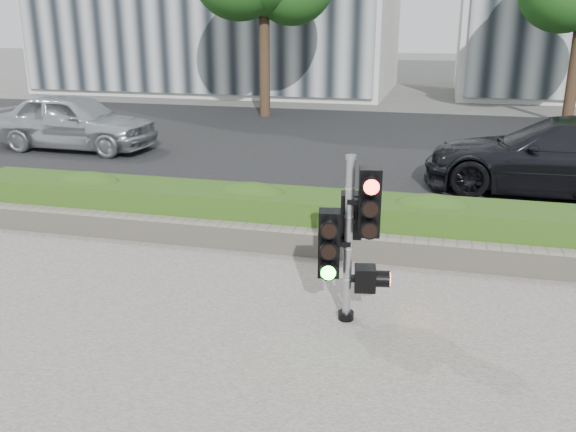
# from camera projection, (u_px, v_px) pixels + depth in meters

# --- Properties ---
(ground) EXTENTS (120.00, 120.00, 0.00)m
(ground) POSITION_uv_depth(u_px,v_px,m) (286.00, 316.00, 6.94)
(ground) COLOR #51514C
(ground) RESTS_ON ground
(road) EXTENTS (60.00, 13.00, 0.02)m
(road) POSITION_uv_depth(u_px,v_px,m) (380.00, 147.00, 16.16)
(road) COLOR black
(road) RESTS_ON ground
(curb) EXTENTS (60.00, 0.25, 0.12)m
(curb) POSITION_uv_depth(u_px,v_px,m) (335.00, 225.00, 9.83)
(curb) COLOR gray
(curb) RESTS_ON ground
(stone_wall) EXTENTS (12.00, 0.32, 0.34)m
(stone_wall) POSITION_uv_depth(u_px,v_px,m) (320.00, 243.00, 8.63)
(stone_wall) COLOR gray
(stone_wall) RESTS_ON sidewalk
(hedge) EXTENTS (12.00, 1.00, 0.68)m
(hedge) POSITION_uv_depth(u_px,v_px,m) (328.00, 218.00, 9.18)
(hedge) COLOR #517624
(hedge) RESTS_ON sidewalk
(traffic_signal) EXTENTS (0.67, 0.53, 1.87)m
(traffic_signal) POSITION_uv_depth(u_px,v_px,m) (351.00, 231.00, 6.52)
(traffic_signal) COLOR black
(traffic_signal) RESTS_ON sidewalk
(car_silver) EXTENTS (4.27, 1.81, 1.44)m
(car_silver) POSITION_uv_depth(u_px,v_px,m) (74.00, 122.00, 15.60)
(car_silver) COLOR #B4B7BC
(car_silver) RESTS_ON road
(car_dark) EXTENTS (5.24, 2.51, 1.47)m
(car_dark) POSITION_uv_depth(u_px,v_px,m) (562.00, 156.00, 11.58)
(car_dark) COLOR black
(car_dark) RESTS_ON road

